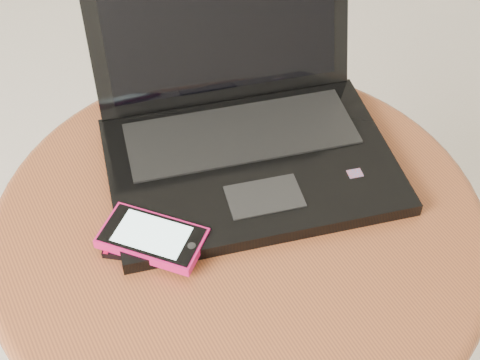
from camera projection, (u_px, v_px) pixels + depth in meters
table at (239, 265)px, 0.96m from camera, size 0.64×0.64×0.51m
laptop at (242, 123)px, 0.93m from camera, size 0.44×0.41×0.24m
phone_black at (152, 243)px, 0.84m from camera, size 0.12×0.11×0.01m
phone_pink at (152, 238)px, 0.83m from camera, size 0.13×0.14×0.02m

